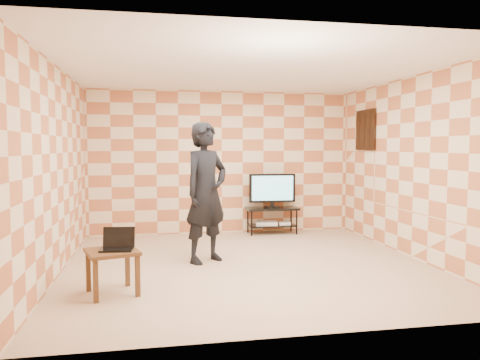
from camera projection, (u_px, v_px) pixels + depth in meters
name	position (u px, v px, depth m)	size (l,w,h in m)	color
floor	(248.00, 265.00, 6.54)	(5.00, 5.00, 0.00)	tan
wall_back	(222.00, 162.00, 8.90)	(5.00, 0.02, 2.70)	beige
wall_front	(306.00, 182.00, 4.00)	(5.00, 0.02, 2.70)	beige
wall_left	(57.00, 170.00, 5.99)	(0.02, 5.00, 2.70)	beige
wall_right	(414.00, 167.00, 6.90)	(0.02, 5.00, 2.70)	beige
ceiling	(248.00, 70.00, 6.35)	(5.00, 5.00, 0.02)	white
wall_art	(366.00, 130.00, 8.38)	(0.04, 0.72, 0.72)	black
tv_stand	(272.00, 215.00, 8.86)	(0.98, 0.44, 0.50)	black
tv	(272.00, 189.00, 8.82)	(0.88, 0.18, 0.64)	black
dvd_player	(266.00, 223.00, 8.84)	(0.40, 0.29, 0.07)	#BABABC
game_console	(285.00, 223.00, 8.88)	(0.22, 0.16, 0.05)	silver
side_table	(112.00, 258.00, 5.23)	(0.67, 0.67, 0.50)	#372111
laptop	(118.00, 245.00, 5.26)	(0.39, 0.32, 0.24)	black
person	(206.00, 193.00, 6.66)	(0.73, 0.48, 2.00)	black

